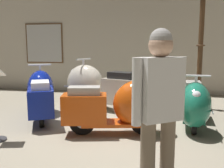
{
  "coord_description": "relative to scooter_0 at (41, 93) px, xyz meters",
  "views": [
    {
      "loc": [
        0.88,
        -3.85,
        1.38
      ],
      "look_at": [
        0.06,
        0.84,
        0.68
      ],
      "focal_mm": 39.77,
      "sensor_mm": 36.0,
      "label": 1
    }
  ],
  "objects": [
    {
      "name": "ground_plane",
      "position": [
        1.36,
        -0.69,
        -0.47
      ],
      "size": [
        60.0,
        60.0,
        0.0
      ],
      "primitive_type": "plane",
      "color": "gray"
    },
    {
      "name": "showroom_back_wall",
      "position": [
        1.49,
        3.09,
        1.3
      ],
      "size": [
        18.0,
        0.63,
        3.55
      ],
      "color": "#BCB29E",
      "rests_on": "ground"
    },
    {
      "name": "scooter_0",
      "position": [
        0.0,
        0.0,
        0.0
      ],
      "size": [
        1.18,
        1.74,
        1.04
      ],
      "rotation": [
        0.0,
        0.0,
        2.02
      ],
      "color": "black",
      "rests_on": "ground"
    },
    {
      "name": "scooter_1",
      "position": [
        0.91,
        0.86,
        0.04
      ],
      "size": [
        1.91,
        1.17,
        1.13
      ],
      "rotation": [
        0.0,
        0.0,
        2.76
      ],
      "color": "black",
      "rests_on": "ground"
    },
    {
      "name": "scooter_2",
      "position": [
        1.75,
        -0.74,
        -0.01
      ],
      "size": [
        1.71,
        0.79,
        1.01
      ],
      "rotation": [
        0.0,
        0.0,
        0.2
      ],
      "color": "black",
      "rests_on": "ground"
    },
    {
      "name": "scooter_3",
      "position": [
        2.9,
        -0.24,
        -0.04
      ],
      "size": [
        0.6,
        1.6,
        0.96
      ],
      "rotation": [
        0.0,
        0.0,
        -1.67
      ],
      "color": "black",
      "rests_on": "ground"
    },
    {
      "name": "lamppost",
      "position": [
        3.22,
        1.28,
        0.97
      ],
      "size": [
        0.28,
        0.28,
        2.71
      ],
      "color": "#472D19",
      "rests_on": "ground"
    },
    {
      "name": "visitor_1",
      "position": [
        2.28,
        -2.44,
        0.41
      ],
      "size": [
        0.45,
        0.37,
        1.54
      ],
      "rotation": [
        0.0,
        0.0,
        2.16
      ],
      "color": "black",
      "rests_on": "ground"
    }
  ]
}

